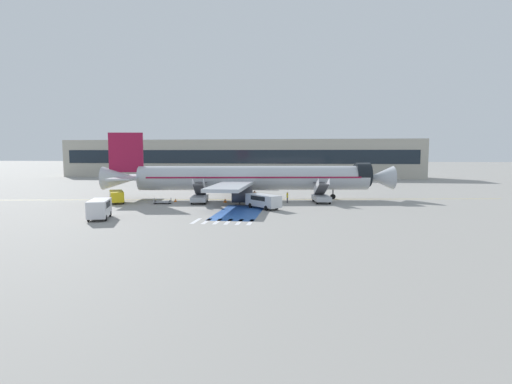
{
  "coord_description": "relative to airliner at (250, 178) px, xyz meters",
  "views": [
    {
      "loc": [
        8.43,
        -63.69,
        7.32
      ],
      "look_at": [
        0.89,
        -4.24,
        1.52
      ],
      "focal_mm": 28.0,
      "sensor_mm": 36.0,
      "label": 1
    }
  ],
  "objects": [
    {
      "name": "apron_walkway_bar_5",
      "position": [
        3.02,
        -20.97,
        -3.39
      ],
      "size": [
        0.44,
        3.6,
        0.01
      ],
      "primitive_type": "cube",
      "color": "silver",
      "rests_on": "ground_plane"
    },
    {
      "name": "service_van_1",
      "position": [
        -14.05,
        -21.04,
        -2.1
      ],
      "size": [
        3.38,
        5.23,
        2.17
      ],
      "rotation": [
        0.0,
        0.0,
        3.47
      ],
      "color": "silver",
      "rests_on": "ground_plane"
    },
    {
      "name": "apron_walkway_bar_1",
      "position": [
        -1.78,
        -20.97,
        -3.39
      ],
      "size": [
        0.44,
        3.6,
        0.01
      ],
      "primitive_type": "cube",
      "color": "silver",
      "rests_on": "ground_plane"
    },
    {
      "name": "ground_crew_0",
      "position": [
        -0.67,
        -6.16,
        -2.43
      ],
      "size": [
        0.34,
        0.48,
        1.69
      ],
      "rotation": [
        0.0,
        0.0,
        1.85
      ],
      "color": "#2D2D33",
      "rests_on": "ground_plane"
    },
    {
      "name": "ground_crew_3",
      "position": [
        -0.16,
        -3.84,
        -2.49
      ],
      "size": [
        0.36,
        0.48,
        1.59
      ],
      "rotation": [
        0.0,
        0.0,
        5.05
      ],
      "color": "black",
      "rests_on": "ground_plane"
    },
    {
      "name": "airliner",
      "position": [
        0.0,
        0.0,
        0.0
      ],
      "size": [
        46.16,
        32.68,
        10.56
      ],
      "rotation": [
        0.0,
        0.0,
        -1.42
      ],
      "color": "#B7BCC4",
      "rests_on": "ground_plane"
    },
    {
      "name": "boarding_stairs_forward",
      "position": [
        11.14,
        -2.82,
        -2.44
      ],
      "size": [
        2.89,
        5.46,
        3.76
      ],
      "rotation": [
        0.0,
        0.0,
        0.15
      ],
      "color": "#ADB2BA",
      "rests_on": "ground_plane"
    },
    {
      "name": "apron_walkway_bar_2",
      "position": [
        -0.58,
        -20.97,
        -3.39
      ],
      "size": [
        0.44,
        3.6,
        0.01
      ],
      "primitive_type": "cube",
      "color": "silver",
      "rests_on": "ground_plane"
    },
    {
      "name": "ground_crew_2",
      "position": [
        6.14,
        -3.83,
        -2.44
      ],
      "size": [
        0.27,
        0.45,
        1.66
      ],
      "rotation": [
        0.0,
        0.0,
        1.48
      ],
      "color": "#2D2D33",
      "rests_on": "ground_plane"
    },
    {
      "name": "service_van_0",
      "position": [
        -19.05,
        -6.91,
        -2.32
      ],
      "size": [
        4.17,
        5.49,
        1.76
      ],
      "rotation": [
        0.0,
        0.0,
        0.51
      ],
      "color": "yellow",
      "rests_on": "ground_plane"
    },
    {
      "name": "traffic_cone_1",
      "position": [
        -3.14,
        -4.42,
        -3.08
      ],
      "size": [
        0.57,
        0.57,
        0.63
      ],
      "color": "orange",
      "rests_on": "ground_plane"
    },
    {
      "name": "apron_walkway_bar_3",
      "position": [
        0.62,
        -20.97,
        -3.39
      ],
      "size": [
        0.44,
        3.6,
        0.01
      ],
      "primitive_type": "cube",
      "color": "silver",
      "rests_on": "ground_plane"
    },
    {
      "name": "service_van_2",
      "position": [
        3.24,
        -10.31,
        -2.25
      ],
      "size": [
        5.21,
        5.22,
        1.88
      ],
      "rotation": [
        0.0,
        0.0,
        0.78
      ],
      "color": "silver",
      "rests_on": "ground_plane"
    },
    {
      "name": "fuel_tanker",
      "position": [
        -4.56,
        21.11,
        -1.52
      ],
      "size": [
        10.87,
        3.3,
        3.68
      ],
      "rotation": [
        0.0,
        0.0,
        1.49
      ],
      "color": "#38383D",
      "rests_on": "ground_plane"
    },
    {
      "name": "apron_walkway_bar_4",
      "position": [
        1.82,
        -20.97,
        -3.39
      ],
      "size": [
        0.44,
        3.6,
        0.01
      ],
      "primitive_type": "cube",
      "color": "silver",
      "rests_on": "ground_plane"
    },
    {
      "name": "boarding_stairs_aft",
      "position": [
        -6.77,
        -5.53,
        -2.44
      ],
      "size": [
        2.89,
        5.46,
        3.79
      ],
      "rotation": [
        0.0,
        0.0,
        0.15
      ],
      "color": "#ADB2BA",
      "rests_on": "ground_plane"
    },
    {
      "name": "traffic_cone_0",
      "position": [
        -10.83,
        -4.48,
        -3.15
      ],
      "size": [
        0.45,
        0.45,
        0.5
      ],
      "color": "orange",
      "rests_on": "ground_plane"
    },
    {
      "name": "apron_walkway_bar_0",
      "position": [
        -2.98,
        -20.97,
        -3.39
      ],
      "size": [
        0.44,
        3.6,
        0.01
      ],
      "primitive_type": "cube",
      "color": "silver",
      "rests_on": "ground_plane"
    },
    {
      "name": "ground_crew_1",
      "position": [
        1.35,
        -4.71,
        -2.32
      ],
      "size": [
        0.44,
        0.48,
        1.85
      ],
      "rotation": [
        0.0,
        0.0,
        0.93
      ],
      "color": "black",
      "rests_on": "ground_plane"
    },
    {
      "name": "ground_plane",
      "position": [
        0.47,
        1.01,
        -3.4
      ],
      "size": [
        600.0,
        600.0,
        0.0
      ],
      "primitive_type": "plane",
      "color": "gray"
    },
    {
      "name": "apron_stand_patch_blue",
      "position": [
        0.62,
        -13.9,
        -3.39
      ],
      "size": [
        5.33,
        13.46,
        0.01
      ],
      "primitive_type": "cube",
      "color": "#2856A8",
      "rests_on": "ground_plane"
    },
    {
      "name": "apron_leadline_yellow",
      "position": [
        0.62,
        0.09,
        -3.39
      ],
      "size": [
        79.34,
        12.19,
        0.01
      ],
      "primitive_type": "cube",
      "rotation": [
        0.0,
        0.0,
        -1.42
      ],
      "color": "gold",
      "rests_on": "ground_plane"
    },
    {
      "name": "terminal_building",
      "position": [
        -12.34,
        61.17,
        2.37
      ],
      "size": [
        110.64,
        12.1,
        11.52
      ],
      "color": "#B2AD9E",
      "rests_on": "ground_plane"
    },
    {
      "name": "baggage_cart",
      "position": [
        -11.95,
        -6.95,
        -3.14
      ],
      "size": [
        2.93,
        2.2,
        0.87
      ],
      "rotation": [
        0.0,
        0.0,
        1.87
      ],
      "color": "gray",
      "rests_on": "ground_plane"
    }
  ]
}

